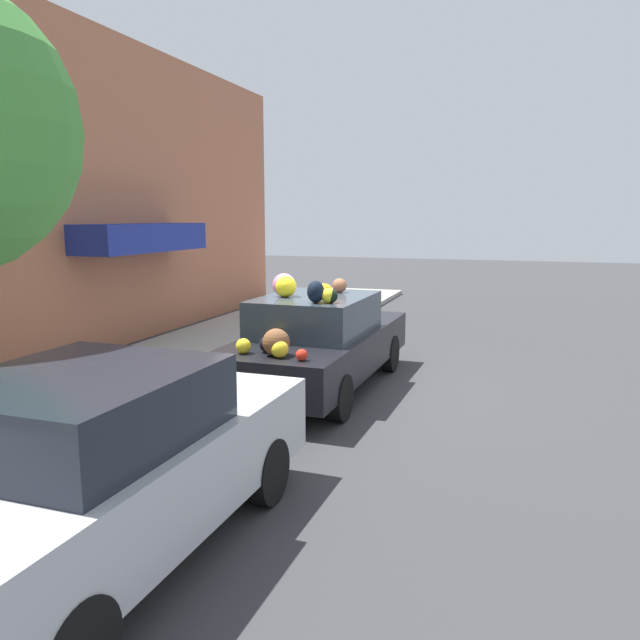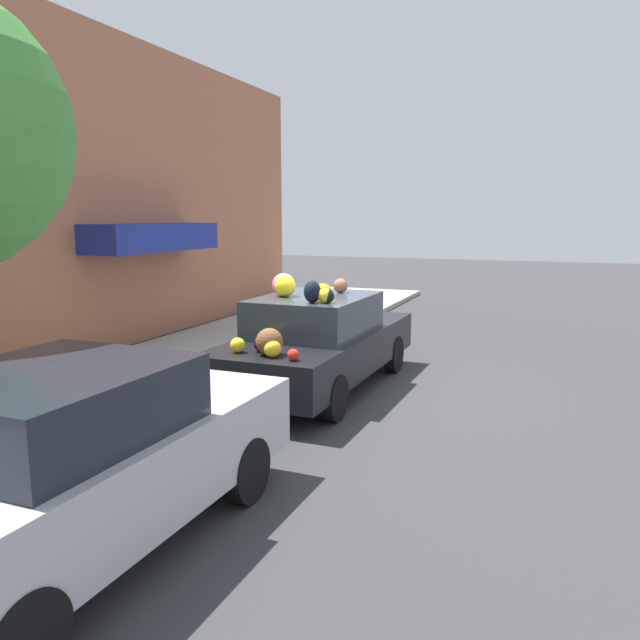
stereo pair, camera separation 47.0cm
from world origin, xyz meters
name	(u,v)px [view 2 (the right image)]	position (x,y,z in m)	size (l,w,h in m)	color
ground_plane	(320,388)	(0.00, 0.00, 0.00)	(60.00, 60.00, 0.00)	#38383A
sidewalk_curb	(171,368)	(0.00, 2.70, 0.06)	(24.00, 3.20, 0.13)	#9E998E
building_facade	(60,192)	(0.09, 4.92, 3.01)	(18.00, 1.20, 6.10)	#B26B4C
fire_hydrant	(142,383)	(-2.19, 1.60, 0.47)	(0.20, 0.20, 0.70)	gold
art_car	(318,340)	(-0.07, 0.00, 0.75)	(4.48, 1.78, 1.77)	black
parked_car_plain	(69,460)	(-5.11, 0.03, 0.76)	(4.09, 1.83, 1.50)	#B7BABF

